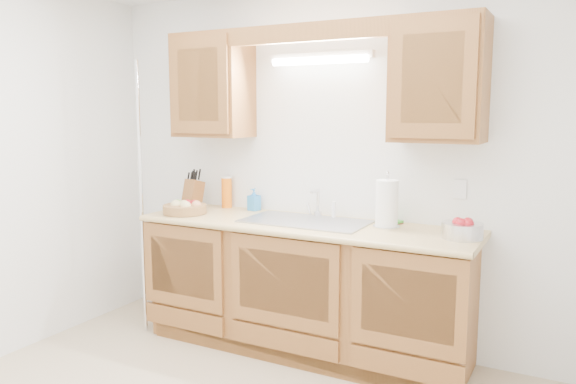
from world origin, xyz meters
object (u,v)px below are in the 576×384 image
Objects in this scene: apple_bowl at (462,229)px; fruit_basket at (185,208)px; knife_block at (193,193)px; paper_towel at (387,204)px.

fruit_basket is at bearing -176.73° from apple_bowl.
fruit_basket is 0.28m from knife_block.
paper_towel is at bearing 8.10° from fruit_basket.
knife_block is 2.07m from apple_bowl.
knife_block is 1.57m from paper_towel.
knife_block is 0.98× the size of apple_bowl.
paper_towel is 0.51m from apple_bowl.
paper_towel is (1.45, 0.21, 0.11)m from fruit_basket.
apple_bowl is at bearing 3.27° from fruit_basket.
fruit_basket is 1.31× the size of apple_bowl.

